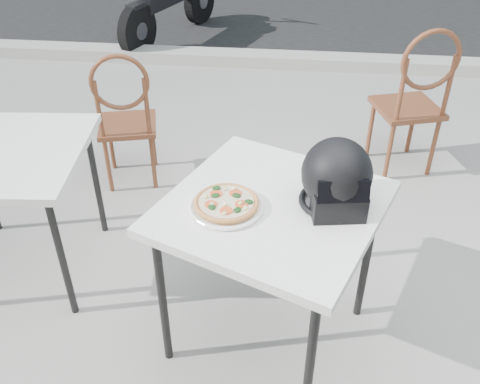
# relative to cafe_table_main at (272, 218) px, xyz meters

# --- Properties ---
(ground) EXTENTS (80.00, 80.00, 0.00)m
(ground) POSITION_rel_cafe_table_main_xyz_m (0.37, 0.46, -0.72)
(ground) COLOR #999691
(ground) RESTS_ON ground
(curb) EXTENTS (30.00, 0.25, 0.12)m
(curb) POSITION_rel_cafe_table_main_xyz_m (0.37, 3.46, -0.66)
(curb) COLOR #AAA69F
(curb) RESTS_ON ground
(cafe_table_main) EXTENTS (1.09, 1.09, 0.79)m
(cafe_table_main) POSITION_rel_cafe_table_main_xyz_m (0.00, 0.00, 0.00)
(cafe_table_main) COLOR white
(cafe_table_main) RESTS_ON ground
(plate) EXTENTS (0.39, 0.39, 0.02)m
(plate) POSITION_rel_cafe_table_main_xyz_m (-0.18, -0.05, 0.08)
(plate) COLOR white
(plate) RESTS_ON cafe_table_main
(pizza) EXTENTS (0.35, 0.35, 0.03)m
(pizza) POSITION_rel_cafe_table_main_xyz_m (-0.18, -0.05, 0.10)
(pizza) COLOR #C88849
(pizza) RESTS_ON plate
(helmet) EXTENTS (0.33, 0.33, 0.29)m
(helmet) POSITION_rel_cafe_table_main_xyz_m (0.25, 0.02, 0.20)
(helmet) COLOR black
(helmet) RESTS_ON cafe_table_main
(cafe_chair_main) EXTENTS (0.51, 0.51, 1.06)m
(cafe_chair_main) POSITION_rel_cafe_table_main_xyz_m (0.86, 1.58, -0.13)
(cafe_chair_main) COLOR brown
(cafe_chair_main) RESTS_ON ground
(cafe_table_side) EXTENTS (0.86, 0.86, 0.76)m
(cafe_table_side) POSITION_rel_cafe_table_main_xyz_m (-1.35, 0.34, -0.03)
(cafe_table_side) COLOR white
(cafe_table_side) RESTS_ON ground
(cafe_chair_side) EXTENTS (0.44, 0.44, 0.96)m
(cafe_chair_side) POSITION_rel_cafe_table_main_xyz_m (-1.00, 1.22, -0.19)
(cafe_chair_side) COLOR brown
(cafe_chair_side) RESTS_ON ground
(motorcycle) EXTENTS (0.76, 1.68, 0.88)m
(motorcycle) POSITION_rel_cafe_table_main_xyz_m (-1.35, 4.17, -0.33)
(motorcycle) COLOR black
(motorcycle) RESTS_ON street_asphalt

